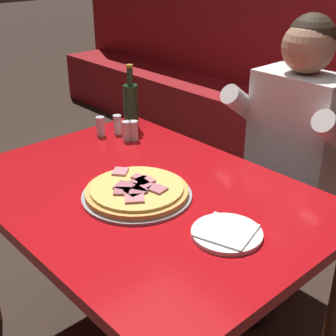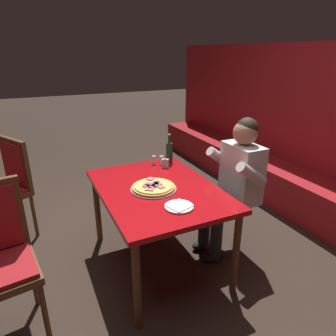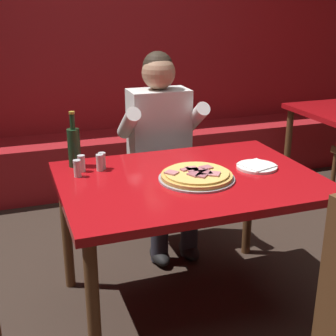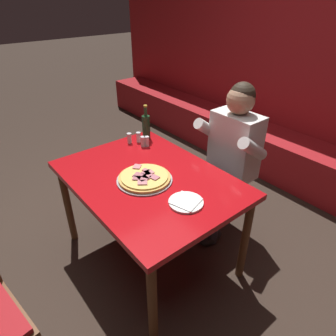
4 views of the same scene
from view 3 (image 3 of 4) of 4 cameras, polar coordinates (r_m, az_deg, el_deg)
The scene contains 12 objects.
ground_plane at distance 2.66m, azimuth 2.35°, elevation -16.27°, with size 24.00×24.00×0.00m, color #33261E.
booth_wall_panel at distance 4.30m, azimuth -8.45°, elevation 11.31°, with size 6.80×0.16×1.90m, color #A3191E.
booth_bench at distance 4.16m, azimuth -7.08°, elevation 0.87°, with size 6.46×0.48×0.46m, color #A3191E.
main_dining_table at distance 2.33m, azimuth 2.57°, elevation -2.93°, with size 1.26×0.92×0.75m.
pizza at distance 2.27m, azimuth 3.52°, elevation -0.95°, with size 0.37×0.37×0.05m.
plate_white_paper at distance 2.46m, azimuth 10.77°, elevation 0.19°, with size 0.21×0.21×0.02m.
beer_bottle at distance 2.47m, azimuth -11.39°, elevation 2.65°, with size 0.07×0.07×0.29m.
shaker_red_pepper_flakes at distance 2.40m, azimuth -10.49°, elevation 0.46°, with size 0.04×0.04×0.09m.
shaker_parmesan at distance 2.43m, azimuth -8.03°, elevation 0.80°, with size 0.04×0.04×0.09m.
shaker_black_pepper at distance 2.34m, azimuth -10.99°, elevation -0.15°, with size 0.04×0.04×0.09m.
shaker_oregano at distance 2.40m, azimuth -8.31°, elevation 0.56°, with size 0.04×0.04×0.09m.
diner_seated_blue_shirt at distance 2.96m, azimuth -0.59°, elevation 2.90°, with size 0.53×0.53×1.27m.
Camera 3 is at (-0.81, -1.99, 1.56)m, focal length 50.00 mm.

